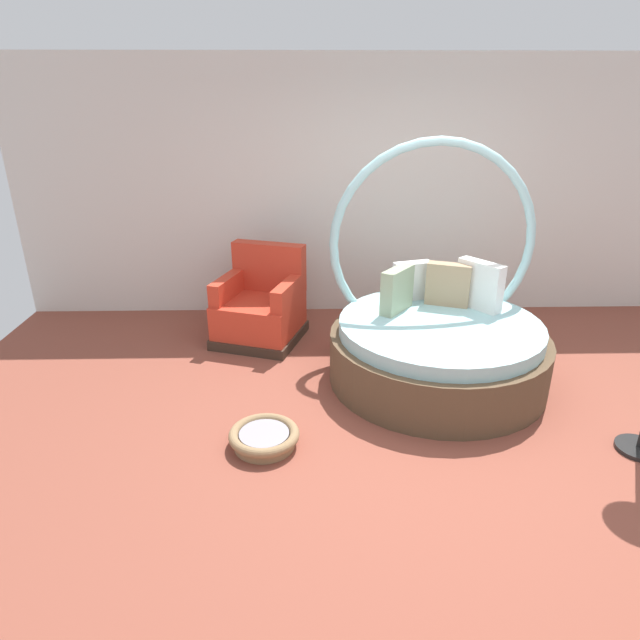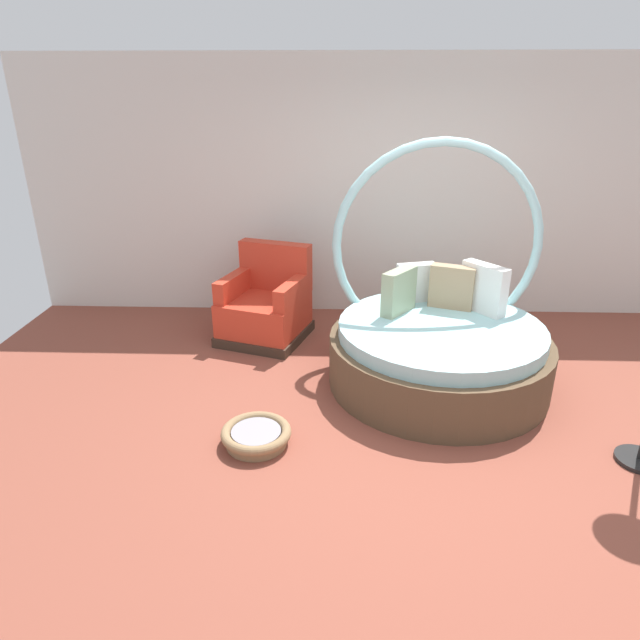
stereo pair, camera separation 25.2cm
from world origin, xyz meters
name	(u,v)px [view 2 (the right image)]	position (x,y,z in m)	size (l,w,h in m)	color
ground_plane	(414,436)	(0.00, 0.00, -0.01)	(8.00, 8.00, 0.02)	brown
back_wall	(393,191)	(0.00, 2.59, 1.37)	(8.00, 0.12, 2.74)	silver
round_daybed	(438,339)	(0.29, 0.89, 0.39)	(1.88, 1.88, 2.03)	brown
red_armchair	(266,307)	(-1.31, 1.74, 0.33)	(1.01, 1.01, 0.94)	#38281E
pet_basket	(256,435)	(-1.16, -0.14, 0.07)	(0.51, 0.51, 0.13)	#8E704C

